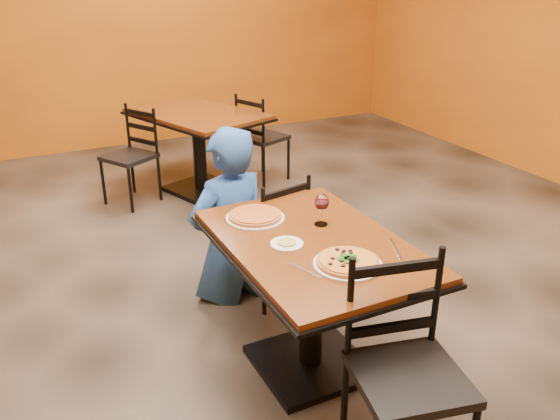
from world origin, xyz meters
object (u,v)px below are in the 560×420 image
table_main (312,275)px  chair_main_near (409,379)px  chair_main_far (269,236)px  plate_far (255,218)px  plate_main (348,264)px  table_second (198,133)px  pizza_main (348,261)px  chair_second_right (263,138)px  pizza_far (255,215)px  diner (229,213)px  side_plate (287,244)px  chair_second_left (129,157)px  wine_glass (322,208)px

table_main → chair_main_near: 0.77m
chair_main_far → plate_far: (-0.27, -0.40, 0.34)m
table_main → plate_main: (0.02, -0.29, 0.20)m
table_second → pizza_main: (-0.33, -2.99, 0.21)m
chair_second_right → pizza_main: size_ratio=3.01×
plate_far → chair_main_far: bearing=56.0°
chair_main_far → chair_second_right: size_ratio=0.97×
pizza_far → chair_main_near: bearing=-81.9°
chair_main_near → plate_far: (-0.16, 1.13, 0.28)m
pizza_main → diner: bearing=94.7°
diner → side_plate: diner is taller
diner → plate_far: 0.59m
chair_main_far → chair_second_left: chair_second_left is taller
table_main → pizza_main: 0.36m
plate_main → pizza_main: bearing=0.0°
table_main → chair_main_far: size_ratio=1.48×
chair_second_left → diner: size_ratio=0.76×
plate_far → chair_second_right: bearing=64.3°
chair_main_near → diner: 1.68m
pizza_main → side_plate: bearing=116.6°
side_plate → plate_far: bearing=91.7°
chair_second_right → plate_far: bearing=132.9°
table_second → pizza_main: bearing=-96.2°
table_second → pizza_main: pizza_main is taller
side_plate → table_second: bearing=79.9°
chair_second_left → wine_glass: (0.43, -2.56, 0.42)m
table_second → plate_far: (-0.49, -2.35, 0.20)m
table_second → plate_main: (-0.33, -2.99, 0.20)m
chair_second_left → wine_glass: size_ratio=4.66×
pizza_far → plate_far: bearing=0.0°
pizza_main → pizza_far: size_ratio=1.01×
chair_main_near → plate_far: 1.17m
pizza_main → wine_glass: wine_glass is taller
wine_glass → chair_second_right: bearing=71.5°
plate_far → pizza_far: 0.02m
wine_glass → table_second: bearing=85.2°
chair_second_left → pizza_main: bearing=-23.7°
chair_second_right → wine_glass: 2.74m
plate_far → side_plate: same height
pizza_far → plate_main: bearing=-76.0°
table_main → pizza_far: size_ratio=4.39×
pizza_main → table_main: bearing=93.1°
chair_main_near → pizza_far: size_ratio=3.36×
chair_second_right → plate_far: 2.63m
table_second → chair_second_left: size_ratio=1.69×
plate_main → side_plate: 0.34m
chair_second_right → plate_main: size_ratio=2.76×
chair_second_left → pizza_far: bearing=-25.9°
chair_main_near → side_plate: size_ratio=5.89×
diner → pizza_far: size_ratio=3.96×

